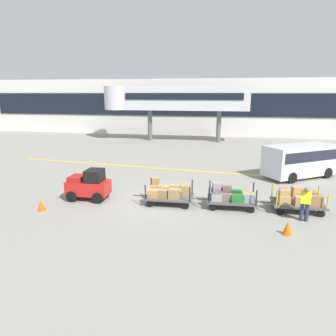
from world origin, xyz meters
The scene contains 12 objects.
ground_plane centered at (0.00, 0.00, 0.00)m, with size 120.00×120.00×0.00m, color gray.
apron_lead_line centered at (-2.18, 6.94, 0.00)m, with size 21.90×0.20×0.01m, color yellow.
terminal_building centered at (0.00, 25.98, 3.53)m, with size 59.97×2.51×7.05m.
jet_bridge centered at (-3.32, 19.99, 4.71)m, with size 16.19×3.00×6.05m.
baggage_tug centered at (-3.64, -0.35, 0.75)m, with size 2.13×1.28×1.58m.
baggage_cart_lead centered at (0.47, -0.18, 0.55)m, with size 3.02×1.46×1.22m.
baggage_cart_middle centered at (3.46, -0.14, 0.53)m, with size 3.02×1.46×1.10m.
baggage_cart_tail centered at (6.50, -0.05, 0.56)m, with size 3.02×1.46×1.10m.
baggage_handler centered at (6.54, -1.29, 0.87)m, with size 0.48×0.49×1.56m.
shuttle_van centered at (7.89, 6.22, 1.23)m, with size 5.04×4.25×2.10m.
safety_cone_near centered at (5.62, -2.75, 0.28)m, with size 0.36×0.36×0.55m, color #EA590F.
safety_cone_far centered at (-5.15, -2.26, 0.28)m, with size 0.36×0.36×0.55m, color #EA590F.
Camera 1 is at (3.17, -14.42, 5.34)m, focal length 33.04 mm.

